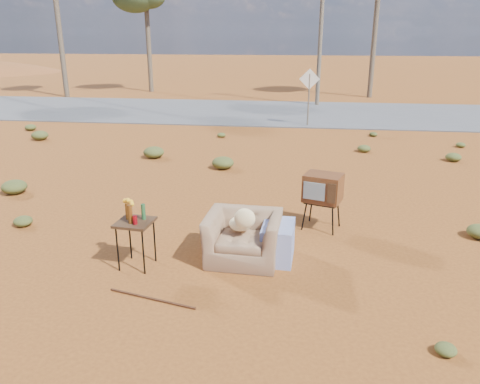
# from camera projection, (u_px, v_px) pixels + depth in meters

# --- Properties ---
(ground) EXTENTS (140.00, 140.00, 0.00)m
(ground) POSITION_uv_depth(u_px,v_px,m) (214.00, 270.00, 7.27)
(ground) COLOR brown
(ground) RESTS_ON ground
(highway) EXTENTS (140.00, 7.00, 0.04)m
(highway) POSITION_uv_depth(u_px,v_px,m) (274.00, 112.00, 21.33)
(highway) COLOR #565659
(highway) RESTS_ON ground
(armchair) EXTENTS (1.42, 0.89, 1.03)m
(armchair) POSITION_uv_depth(u_px,v_px,m) (250.00, 232.00, 7.47)
(armchair) COLOR #876549
(armchair) RESTS_ON ground
(tv_unit) EXTENTS (0.79, 0.70, 1.06)m
(tv_unit) POSITION_uv_depth(u_px,v_px,m) (323.00, 189.00, 8.56)
(tv_unit) COLOR black
(tv_unit) RESTS_ON ground
(side_table) EXTENTS (0.58, 0.58, 1.07)m
(side_table) POSITION_uv_depth(u_px,v_px,m) (133.00, 219.00, 7.18)
(side_table) COLOR #3C2615
(side_table) RESTS_ON ground
(rusty_bar) EXTENTS (1.31, 0.36, 0.04)m
(rusty_bar) POSITION_uv_depth(u_px,v_px,m) (152.00, 299.00, 6.46)
(rusty_bar) COLOR #4D2514
(rusty_bar) RESTS_ON ground
(road_sign) EXTENTS (0.78, 0.06, 2.19)m
(road_sign) POSITION_uv_depth(u_px,v_px,m) (309.00, 87.00, 17.85)
(road_sign) COLOR brown
(road_sign) RESTS_ON ground
(utility_pole_center) EXTENTS (1.40, 0.20, 8.00)m
(utility_pole_center) POSITION_uv_depth(u_px,v_px,m) (321.00, 17.00, 22.09)
(utility_pole_center) COLOR brown
(utility_pole_center) RESTS_ON ground
(scrub_patch) EXTENTS (17.49, 8.07, 0.33)m
(scrub_patch) POSITION_uv_depth(u_px,v_px,m) (214.00, 177.00, 11.46)
(scrub_patch) COLOR #4A4F22
(scrub_patch) RESTS_ON ground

